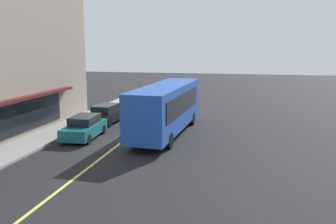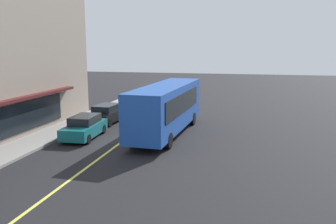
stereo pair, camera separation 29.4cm
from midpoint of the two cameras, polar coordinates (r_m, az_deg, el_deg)
ground at (r=24.09m, az=-7.41°, el=-4.56°), size 120.00×120.00×0.00m
sidewalk at (r=26.38m, az=-18.68°, el=-3.55°), size 80.00×2.50×0.15m
lane_centre_stripe at (r=24.09m, az=-7.41°, el=-4.55°), size 36.00×0.16×0.01m
bus at (r=25.37m, az=-0.51°, el=0.88°), size 11.24×3.07×3.50m
car_teal at (r=25.16m, az=-13.38°, el=-2.37°), size 4.39×2.05×1.52m
car_black at (r=29.68m, az=-9.97°, el=-0.32°), size 4.38×2.02×1.52m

